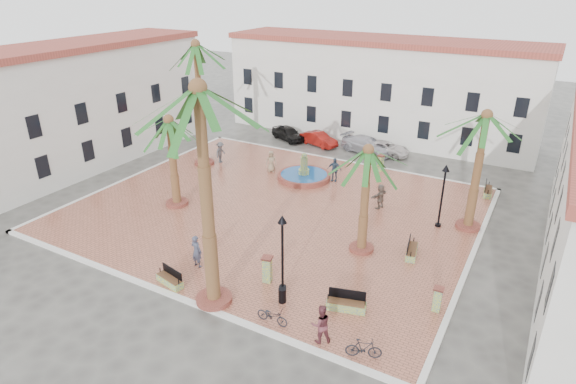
# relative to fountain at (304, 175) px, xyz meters

# --- Properties ---
(ground) EXTENTS (120.00, 120.00, 0.00)m
(ground) POSITION_rel_fountain_xyz_m (0.75, -5.67, -0.44)
(ground) COLOR #56544F
(ground) RESTS_ON ground
(plaza) EXTENTS (26.00, 22.00, 0.15)m
(plaza) POSITION_rel_fountain_xyz_m (0.75, -5.67, -0.37)
(plaza) COLOR #AB6049
(plaza) RESTS_ON ground
(kerb_n) EXTENTS (26.30, 0.30, 0.16)m
(kerb_n) POSITION_rel_fountain_xyz_m (0.75, 5.33, -0.36)
(kerb_n) COLOR silver
(kerb_n) RESTS_ON ground
(kerb_s) EXTENTS (26.30, 0.30, 0.16)m
(kerb_s) POSITION_rel_fountain_xyz_m (0.75, -16.67, -0.36)
(kerb_s) COLOR silver
(kerb_s) RESTS_ON ground
(kerb_e) EXTENTS (0.30, 22.30, 0.16)m
(kerb_e) POSITION_rel_fountain_xyz_m (13.75, -5.67, -0.36)
(kerb_e) COLOR silver
(kerb_e) RESTS_ON ground
(kerb_w) EXTENTS (0.30, 22.30, 0.16)m
(kerb_w) POSITION_rel_fountain_xyz_m (-12.25, -5.67, -0.36)
(kerb_w) COLOR silver
(kerb_w) RESTS_ON ground
(building_north) EXTENTS (30.40, 7.40, 9.50)m
(building_north) POSITION_rel_fountain_xyz_m (0.75, 14.33, 4.32)
(building_north) COLOR white
(building_north) RESTS_ON ground
(building_west) EXTENTS (6.40, 24.40, 10.00)m
(building_west) POSITION_rel_fountain_xyz_m (-18.24, -5.67, 4.58)
(building_west) COLOR white
(building_west) RESTS_ON ground
(fountain) EXTENTS (4.17, 4.17, 2.15)m
(fountain) POSITION_rel_fountain_xyz_m (0.00, 0.00, 0.00)
(fountain) COLOR brown
(fountain) RESTS_ON plaza
(palm_nw) EXTENTS (5.41, 5.41, 10.24)m
(palm_nw) POSITION_rel_fountain_xyz_m (-8.94, -1.24, 8.58)
(palm_nw) COLOR brown
(palm_nw) RESTS_ON plaza
(palm_sw) EXTENTS (5.03, 5.03, 6.46)m
(palm_sw) POSITION_rel_fountain_xyz_m (-5.58, -8.50, 5.03)
(palm_sw) COLOR brown
(palm_sw) RESTS_ON plaza
(palm_s) EXTENTS (5.79, 5.79, 10.93)m
(palm_s) POSITION_rel_fountain_xyz_m (3.43, -16.07, 9.18)
(palm_s) COLOR brown
(palm_s) RESTS_ON plaza
(palm_e) EXTENTS (4.63, 4.63, 6.51)m
(palm_e) POSITION_rel_fountain_xyz_m (7.95, -7.91, 5.15)
(palm_e) COLOR brown
(palm_e) RESTS_ON plaza
(palm_ne) EXTENTS (5.00, 5.00, 7.69)m
(palm_ne) POSITION_rel_fountain_xyz_m (12.86, -2.01, 6.22)
(palm_ne) COLOR brown
(palm_ne) RESTS_ON plaza
(bench_s) EXTENTS (1.77, 0.87, 0.90)m
(bench_s) POSITION_rel_fountain_xyz_m (0.57, -16.05, -0.04)
(bench_s) COLOR #829958
(bench_s) RESTS_ON plaza
(bench_se) EXTENTS (1.98, 1.06, 1.00)m
(bench_se) POSITION_rel_fountain_xyz_m (9.36, -13.49, -0.01)
(bench_se) COLOR #829958
(bench_se) RESTS_ON plaza
(bench_e) EXTENTS (0.86, 1.86, 0.94)m
(bench_e) POSITION_rel_fountain_xyz_m (10.68, -7.08, -0.03)
(bench_e) COLOR #829958
(bench_e) RESTS_ON plaza
(bench_ne) EXTENTS (0.72, 1.82, 0.94)m
(bench_ne) POSITION_rel_fountain_xyz_m (13.13, 3.96, -0.03)
(bench_ne) COLOR #829958
(bench_ne) RESTS_ON plaza
(lamppost_s) EXTENTS (0.46, 0.46, 4.24)m
(lamppost_s) POSITION_rel_fountain_xyz_m (5.86, -13.52, 2.58)
(lamppost_s) COLOR black
(lamppost_s) RESTS_ON plaza
(lamppost_e) EXTENTS (0.46, 0.46, 4.22)m
(lamppost_e) POSITION_rel_fountain_xyz_m (11.16, -2.77, 2.56)
(lamppost_e) COLOR black
(lamppost_e) RESTS_ON plaza
(bollard_se) EXTENTS (0.64, 0.64, 1.48)m
(bollard_se) POSITION_rel_fountain_xyz_m (4.84, -13.34, 0.48)
(bollard_se) COLOR #829958
(bollard_se) RESTS_ON plaza
(bollard_n) EXTENTS (0.60, 0.60, 1.36)m
(bollard_n) POSITION_rel_fountain_xyz_m (4.68, 4.58, 0.41)
(bollard_n) COLOR #829958
(bollard_n) RESTS_ON plaza
(bollard_e) EXTENTS (0.48, 0.48, 1.30)m
(bollard_e) POSITION_rel_fountain_xyz_m (13.15, -11.42, 0.38)
(bollard_e) COLOR #829958
(bollard_e) RESTS_ON plaza
(litter_bin) EXTENTS (0.39, 0.39, 0.76)m
(litter_bin) POSITION_rel_fountain_xyz_m (6.39, -14.47, 0.09)
(litter_bin) COLOR black
(litter_bin) RESTS_ON plaza
(cyclist_a) EXTENTS (0.74, 0.53, 1.90)m
(cyclist_a) POSITION_rel_fountain_xyz_m (0.71, -13.99, 0.66)
(cyclist_a) COLOR #3A3E52
(cyclist_a) RESTS_ON plaza
(bicycle_a) EXTENTS (1.60, 0.56, 0.84)m
(bicycle_a) POSITION_rel_fountain_xyz_m (6.79, -16.07, 0.13)
(bicycle_a) COLOR black
(bicycle_a) RESTS_ON plaza
(cyclist_b) EXTENTS (1.14, 1.12, 1.86)m
(cyclist_b) POSITION_rel_fountain_xyz_m (9.24, -16.07, 0.64)
(cyclist_b) COLOR brown
(cyclist_b) RESTS_ON plaza
(bicycle_b) EXTENTS (1.60, 0.97, 0.93)m
(bicycle_b) POSITION_rel_fountain_xyz_m (11.24, -16.07, 0.17)
(bicycle_b) COLOR black
(bicycle_b) RESTS_ON plaza
(pedestrian_fountain_a) EXTENTS (1.02, 0.96, 1.76)m
(pedestrian_fountain_a) POSITION_rel_fountain_xyz_m (-3.04, 0.04, 0.59)
(pedestrian_fountain_a) COLOR #887055
(pedestrian_fountain_a) RESTS_ON plaza
(pedestrian_fountain_b) EXTENTS (1.16, 0.60, 1.89)m
(pedestrian_fountain_b) POSITION_rel_fountain_xyz_m (2.25, 0.78, 0.65)
(pedestrian_fountain_b) COLOR #2A3A4C
(pedestrian_fountain_b) RESTS_ON plaza
(pedestrian_north) EXTENTS (0.73, 1.21, 1.83)m
(pedestrian_north) POSITION_rel_fountain_xyz_m (-7.90, -0.28, 0.62)
(pedestrian_north) COLOR #424246
(pedestrian_north) RESTS_ON plaza
(pedestrian_east) EXTENTS (0.97, 1.71, 1.76)m
(pedestrian_east) POSITION_rel_fountain_xyz_m (6.99, -2.07, 0.59)
(pedestrian_east) COLOR #6D5C52
(pedestrian_east) RESTS_ON plaza
(car_black) EXTENTS (4.35, 3.18, 1.38)m
(car_black) POSITION_rel_fountain_xyz_m (-6.12, 8.35, 0.25)
(car_black) COLOR black
(car_black) RESTS_ON ground
(car_red) EXTENTS (4.10, 2.41, 1.28)m
(car_red) POSITION_rel_fountain_xyz_m (-2.77, 8.34, 0.20)
(car_red) COLOR maroon
(car_red) RESTS_ON ground
(car_silver) EXTENTS (5.39, 3.31, 1.46)m
(car_silver) POSITION_rel_fountain_xyz_m (1.97, 8.58, 0.29)
(car_silver) COLOR silver
(car_silver) RESTS_ON ground
(car_white) EXTENTS (4.43, 2.08, 1.23)m
(car_white) POSITION_rel_fountain_xyz_m (3.57, 8.86, 0.17)
(car_white) COLOR silver
(car_white) RESTS_ON ground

